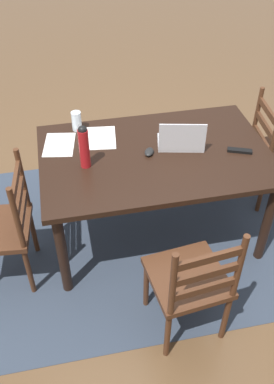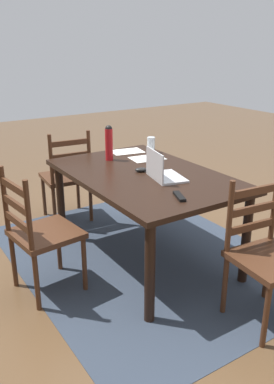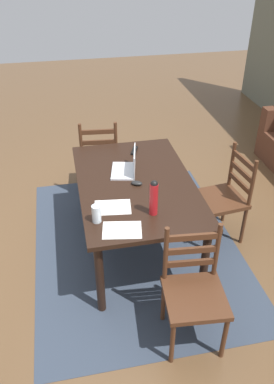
% 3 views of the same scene
% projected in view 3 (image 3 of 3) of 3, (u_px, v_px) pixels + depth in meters
% --- Properties ---
extents(ground_plane, '(14.00, 14.00, 0.00)m').
position_uv_depth(ground_plane, '(136.00, 245.00, 3.95)').
color(ground_plane, brown).
extents(area_rug, '(2.59, 1.99, 0.01)m').
position_uv_depth(area_rug, '(136.00, 245.00, 3.94)').
color(area_rug, '#333D4C').
rests_on(area_rug, ground).
extents(dining_table, '(1.60, 1.03, 0.76)m').
position_uv_depth(dining_table, '(136.00, 190.00, 3.57)').
color(dining_table, black).
rests_on(dining_table, ground).
extents(chair_right_far, '(0.48, 0.48, 0.95)m').
position_uv_depth(chair_right_far, '(194.00, 292.00, 2.84)').
color(chair_right_far, '#4C2B19').
rests_on(chair_right_far, ground).
extents(chair_far_head, '(0.49, 0.49, 0.95)m').
position_uv_depth(chair_far_head, '(224.00, 197.00, 3.84)').
color(chair_far_head, '#4C2B19').
rests_on(chair_far_head, ground).
extents(chair_left_near, '(0.48, 0.48, 0.95)m').
position_uv_depth(chair_left_near, '(99.00, 156.00, 4.54)').
color(chair_left_near, '#4C2B19').
rests_on(chair_left_near, ground).
extents(laptop, '(0.36, 0.29, 0.23)m').
position_uv_depth(laptop, '(128.00, 166.00, 3.64)').
color(laptop, silver).
rests_on(laptop, dining_table).
extents(water_bottle, '(0.07, 0.07, 0.31)m').
position_uv_depth(water_bottle, '(154.00, 197.00, 3.04)').
color(water_bottle, red).
rests_on(water_bottle, dining_table).
extents(drinking_glass, '(0.07, 0.07, 0.15)m').
position_uv_depth(drinking_glass, '(96.00, 214.00, 3.01)').
color(drinking_glass, silver).
rests_on(drinking_glass, dining_table).
extents(computer_mouse, '(0.10, 0.12, 0.03)m').
position_uv_depth(computer_mouse, '(136.00, 183.00, 3.48)').
color(computer_mouse, black).
rests_on(computer_mouse, dining_table).
extents(tv_remote, '(0.17, 0.10, 0.02)m').
position_uv_depth(tv_remote, '(134.00, 151.00, 4.00)').
color(tv_remote, black).
rests_on(tv_remote, dining_table).
extents(paper_stack_left, '(0.25, 0.32, 0.00)m').
position_uv_depth(paper_stack_left, '(113.00, 207.00, 3.20)').
color(paper_stack_left, white).
rests_on(paper_stack_left, dining_table).
extents(paper_stack_right, '(0.26, 0.33, 0.00)m').
position_uv_depth(paper_stack_right, '(122.00, 230.00, 2.95)').
color(paper_stack_right, white).
rests_on(paper_stack_right, dining_table).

